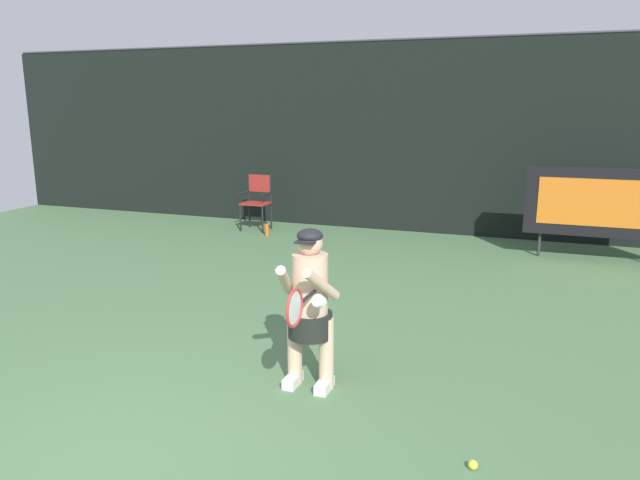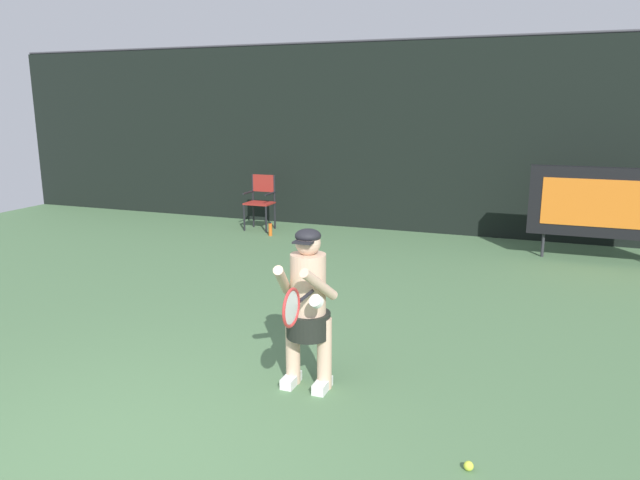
% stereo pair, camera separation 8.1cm
% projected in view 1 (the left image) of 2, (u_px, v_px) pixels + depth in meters
% --- Properties ---
extents(backdrop_screen, '(18.00, 0.12, 3.66)m').
position_uv_depth(backdrop_screen, '(394.00, 138.00, 11.49)').
color(backdrop_screen, black).
rests_on(backdrop_screen, ground).
extents(scoreboard, '(2.20, 0.21, 1.50)m').
position_uv_depth(scoreboard, '(599.00, 202.00, 9.36)').
color(scoreboard, black).
rests_on(scoreboard, ground).
extents(umpire_chair, '(0.52, 0.44, 1.08)m').
position_uv_depth(umpire_chair, '(257.00, 199.00, 11.79)').
color(umpire_chair, black).
rests_on(umpire_chair, ground).
extents(water_bottle, '(0.07, 0.07, 0.27)m').
position_uv_depth(water_bottle, '(267.00, 230.00, 11.30)').
color(water_bottle, orange).
rests_on(water_bottle, ground).
extents(tennis_player, '(0.53, 0.60, 1.43)m').
position_uv_depth(tennis_player, '(310.00, 304.00, 5.14)').
color(tennis_player, white).
rests_on(tennis_player, ground).
extents(tennis_racket, '(0.03, 0.60, 0.31)m').
position_uv_depth(tennis_racket, '(296.00, 307.00, 4.56)').
color(tennis_racket, black).
extents(tennis_ball_loose, '(0.07, 0.07, 0.07)m').
position_uv_depth(tennis_ball_loose, '(473.00, 465.00, 4.09)').
color(tennis_ball_loose, '#CCDB3D').
rests_on(tennis_ball_loose, ground).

